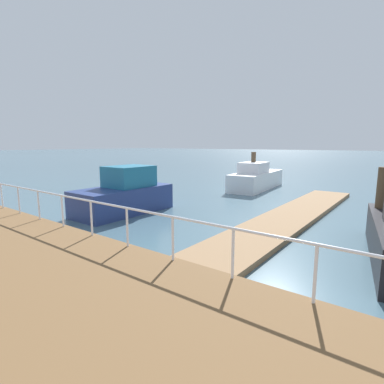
% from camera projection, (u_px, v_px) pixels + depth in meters
% --- Properties ---
extents(ground_plane, '(300.00, 300.00, 0.00)m').
position_uv_depth(ground_plane, '(61.00, 203.00, 15.86)').
color(ground_plane, '#476675').
extents(floating_dock, '(15.06, 2.00, 0.18)m').
position_uv_depth(floating_dock, '(291.00, 216.00, 12.52)').
color(floating_dock, '#93704C').
rests_on(floating_dock, ground_plane).
extents(boardwalk_railing, '(0.06, 25.65, 1.08)m').
position_uv_depth(boardwalk_railing, '(173.00, 226.00, 6.91)').
color(boardwalk_railing, white).
rests_on(boardwalk_railing, boardwalk).
extents(dock_piling_0, '(0.31, 0.31, 2.40)m').
position_uv_depth(dock_piling_0, '(380.00, 205.00, 9.51)').
color(dock_piling_0, brown).
rests_on(dock_piling_0, ground_plane).
extents(dock_piling_1, '(0.29, 0.29, 1.71)m').
position_uv_depth(dock_piling_1, '(258.00, 175.00, 22.08)').
color(dock_piling_1, '#473826').
rests_on(dock_piling_1, ground_plane).
extents(dock_piling_3, '(0.32, 0.32, 2.57)m').
position_uv_depth(dock_piling_3, '(253.00, 171.00, 20.56)').
color(dock_piling_3, brown).
rests_on(dock_piling_3, ground_plane).
extents(moored_boat_1, '(4.52, 2.05, 2.12)m').
position_uv_depth(moored_boat_1, '(125.00, 195.00, 13.58)').
color(moored_boat_1, navy).
rests_on(moored_boat_1, ground_plane).
extents(moored_boat_3, '(6.38, 2.44, 1.88)m').
position_uv_depth(moored_boat_3, '(256.00, 178.00, 20.82)').
color(moored_boat_3, white).
rests_on(moored_boat_3, ground_plane).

